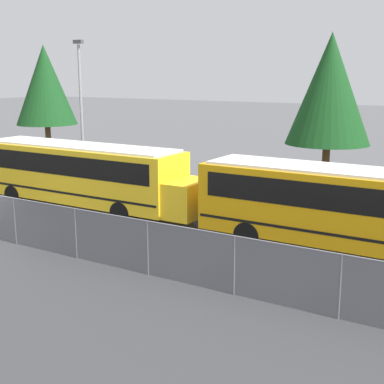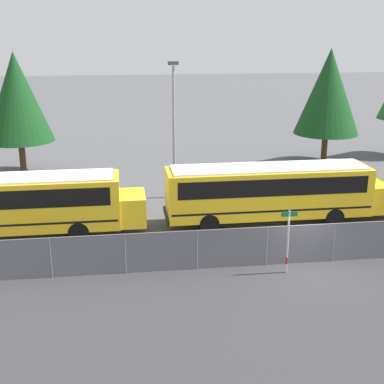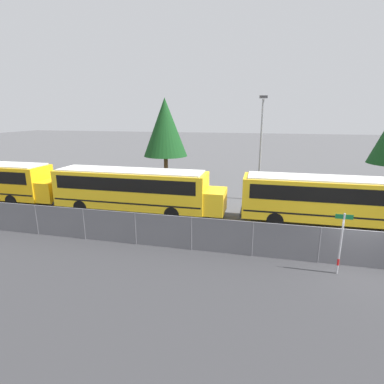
{
  "view_description": "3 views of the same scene",
  "coord_description": "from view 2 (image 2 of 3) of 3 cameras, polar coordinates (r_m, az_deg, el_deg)",
  "views": [
    {
      "loc": [
        17.11,
        -13.0,
        6.24
      ],
      "look_at": [
        6.49,
        4.54,
        1.71
      ],
      "focal_mm": 50.0,
      "sensor_mm": 36.0,
      "label": 1
    },
    {
      "loc": [
        -7.64,
        -20.79,
        9.94
      ],
      "look_at": [
        -4.05,
        5.3,
        1.83
      ],
      "focal_mm": 50.0,
      "sensor_mm": 36.0,
      "label": 2
    },
    {
      "loc": [
        -4.39,
        -13.78,
        6.76
      ],
      "look_at": [
        -8.61,
        4.48,
        1.88
      ],
      "focal_mm": 28.0,
      "sensor_mm": 36.0,
      "label": 3
    }
  ],
  "objects": [
    {
      "name": "ground_plane",
      "position": [
        24.28,
        11.35,
        -7.42
      ],
      "size": [
        200.0,
        200.0,
        0.0
      ],
      "primitive_type": "plane",
      "color": "#4C4C4F"
    },
    {
      "name": "street_sign",
      "position": [
        22.68,
        10.19,
        -5.08
      ],
      "size": [
        0.7,
        0.09,
        2.77
      ],
      "color": "#B7B7BC",
      "rests_on": "ground_plane"
    },
    {
      "name": "road_strip",
      "position": [
        19.39,
        17.22,
        -14.58
      ],
      "size": [
        134.43,
        12.0,
        0.01
      ],
      "color": "#333335",
      "rests_on": "ground_plane"
    },
    {
      "name": "tree_2",
      "position": [
        41.48,
        14.35,
        10.32
      ],
      "size": [
        4.84,
        4.84,
        8.56
      ],
      "color": "#51381E",
      "rests_on": "ground_plane"
    },
    {
      "name": "tree_0",
      "position": [
        38.87,
        -18.18,
        9.57
      ],
      "size": [
        4.68,
        4.68,
        8.46
      ],
      "color": "#51381E",
      "rests_on": "ground_plane"
    },
    {
      "name": "light_pole",
      "position": [
        31.7,
        -1.96,
        7.12
      ],
      "size": [
        0.6,
        0.24,
        8.12
      ],
      "color": "gray",
      "rests_on": "ground_plane"
    },
    {
      "name": "fence",
      "position": [
        23.91,
        11.47,
        -5.43
      ],
      "size": [
        100.5,
        0.07,
        1.79
      ],
      "color": "#9EA0A5",
      "rests_on": "ground_plane"
    },
    {
      "name": "school_bus_3",
      "position": [
        28.31,
        8.62,
        0.29
      ],
      "size": [
        12.02,
        2.46,
        3.08
      ],
      "color": "yellow",
      "rests_on": "ground_plane"
    },
    {
      "name": "school_bus_2",
      "position": [
        27.42,
        -18.37,
        -0.97
      ],
      "size": [
        12.02,
        2.46,
        3.08
      ],
      "color": "yellow",
      "rests_on": "ground_plane"
    }
  ]
}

